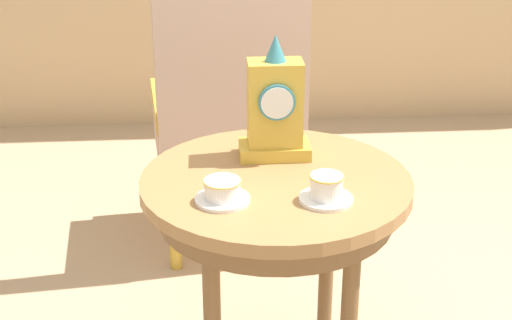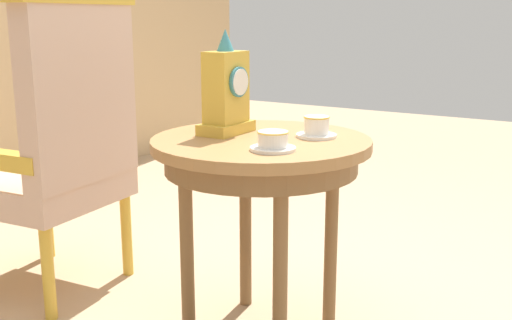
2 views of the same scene
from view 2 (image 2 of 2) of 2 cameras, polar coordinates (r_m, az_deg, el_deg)
name	(u,v)px [view 2 (image 2 of 2)]	position (r m, az deg, el deg)	size (l,w,h in m)	color
side_table	(261,163)	(1.96, 0.47, -0.29)	(0.70, 0.70, 0.68)	#9E7042
teacup_left	(273,142)	(1.76, 1.58, 1.72)	(0.13, 0.13, 0.06)	white
teacup_right	(317,128)	(1.96, 5.61, 2.98)	(0.13, 0.13, 0.07)	white
mantel_clock	(226,92)	(2.01, -2.76, 6.28)	(0.19, 0.11, 0.34)	gold
armchair	(60,143)	(2.44, -17.69, 1.51)	(0.59, 0.58, 1.14)	#CCA893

